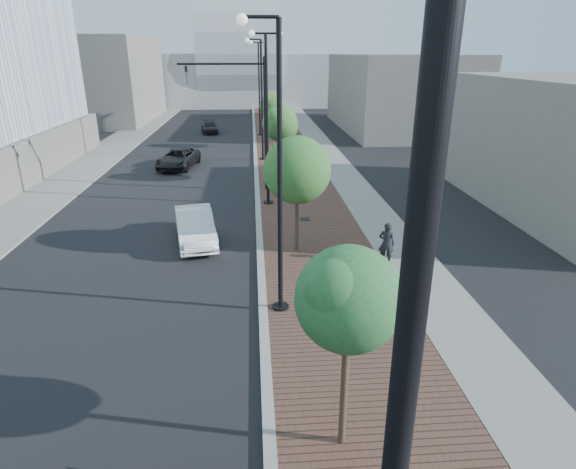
{
  "coord_description": "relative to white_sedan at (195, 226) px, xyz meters",
  "views": [
    {
      "loc": [
        -0.2,
        -4.08,
        8.23
      ],
      "look_at": [
        1.0,
        12.0,
        2.0
      ],
      "focal_mm": 29.51,
      "sensor_mm": 36.0,
      "label": 1
    }
  ],
  "objects": [
    {
      "name": "dark_car_mid",
      "position": [
        -2.94,
        15.38,
        -0.06
      ],
      "size": [
        3.18,
        5.4,
        1.41
      ],
      "primitive_type": "imported",
      "rotation": [
        0.0,
        0.0,
        -0.18
      ],
      "color": "black",
      "rests_on": "ground"
    },
    {
      "name": "tree_1",
      "position": [
        4.59,
        -1.54,
        2.9
      ],
      "size": [
        2.82,
        2.82,
        5.09
      ],
      "color": "#382619",
      "rests_on": "ground"
    },
    {
      "name": "commercial_block_ne",
      "position": [
        18.95,
        33.44,
        3.24
      ],
      "size": [
        12.0,
        22.0,
        8.0
      ],
      "primitive_type": "cube",
      "color": "#65615B",
      "rests_on": "ground"
    },
    {
      "name": "traffic_mast",
      "position": [
        2.65,
        8.44,
        4.22
      ],
      "size": [
        5.09,
        0.2,
        8.0
      ],
      "color": "black",
      "rests_on": "ground"
    },
    {
      "name": "utility_cover_2",
      "position": [
        5.35,
        2.44,
        -0.63
      ],
      "size": [
        0.5,
        0.5,
        0.02
      ],
      "primitive_type": "cube",
      "color": "black",
      "rests_on": "sidewalk"
    },
    {
      "name": "convention_center",
      "position": [
        0.95,
        68.44,
        5.24
      ],
      "size": [
        50.0,
        30.0,
        50.0
      ],
      "color": "#A0A4A9",
      "rests_on": "ground"
    },
    {
      "name": "concrete_strip",
      "position": [
        9.15,
        23.44,
        -0.7
      ],
      "size": [
        2.4,
        140.0,
        0.13
      ],
      "primitive_type": "cube",
      "color": "slate",
      "rests_on": "ground"
    },
    {
      "name": "dark_car_far",
      "position": [
        -1.9,
        32.05,
        -0.17
      ],
      "size": [
        2.24,
        4.28,
        1.18
      ],
      "primitive_type": "imported",
      "rotation": [
        0.0,
        0.0,
        0.15
      ],
      "color": "black",
      "rests_on": "ground"
    },
    {
      "name": "tree_2",
      "position": [
        4.59,
        10.46,
        3.14
      ],
      "size": [
        2.36,
        2.3,
        5.07
      ],
      "color": "#382619",
      "rests_on": "ground"
    },
    {
      "name": "streetlight_2",
      "position": [
        3.55,
        5.44,
        4.06
      ],
      "size": [
        1.72,
        0.56,
        9.28
      ],
      "color": "black",
      "rests_on": "ground"
    },
    {
      "name": "tree_3",
      "position": [
        4.59,
        22.46,
        2.99
      ],
      "size": [
        2.28,
        2.21,
        4.88
      ],
      "color": "#382619",
      "rests_on": "ground"
    },
    {
      "name": "curb",
      "position": [
        2.95,
        23.44,
        -0.69
      ],
      "size": [
        0.3,
        140.0,
        0.14
      ],
      "primitive_type": "cube",
      "color": "gray",
      "rests_on": "ground"
    },
    {
      "name": "streetlight_3",
      "position": [
        3.44,
        17.44,
        3.58
      ],
      "size": [
        1.44,
        0.56,
        9.21
      ],
      "color": "black",
      "rests_on": "ground"
    },
    {
      "name": "white_sedan",
      "position": [
        0.0,
        0.0,
        0.0
      ],
      "size": [
        2.46,
        4.86,
        1.53
      ],
      "primitive_type": "imported",
      "rotation": [
        0.0,
        0.0,
        0.19
      ],
      "color": "white",
      "rests_on": "ground"
    },
    {
      "name": "tree_0",
      "position": [
        4.59,
        -12.54,
        2.93
      ],
      "size": [
        2.24,
        2.16,
        4.79
      ],
      "color": "#382619",
      "rests_on": "ground"
    },
    {
      "name": "streetlight_1",
      "position": [
        3.44,
        -6.56,
        3.58
      ],
      "size": [
        1.44,
        0.56,
        9.21
      ],
      "color": "black",
      "rests_on": "ground"
    },
    {
      "name": "sidewalk",
      "position": [
        6.45,
        23.44,
        -0.7
      ],
      "size": [
        7.0,
        140.0,
        0.12
      ],
      "primitive_type": "cube",
      "color": "#4C2D23",
      "rests_on": "ground"
    },
    {
      "name": "utility_cover_1",
      "position": [
        5.35,
        -8.56,
        -0.63
      ],
      "size": [
        0.5,
        0.5,
        0.02
      ],
      "primitive_type": "cube",
      "color": "black",
      "rests_on": "sidewalk"
    },
    {
      "name": "west_sidewalk",
      "position": [
        -10.05,
        23.44,
        -0.7
      ],
      "size": [
        4.0,
        140.0,
        0.12
      ],
      "primitive_type": "cube",
      "color": "slate",
      "rests_on": "ground"
    },
    {
      "name": "pedestrian",
      "position": [
        8.12,
        -3.02,
        0.13
      ],
      "size": [
        0.77,
        0.65,
        1.79
      ],
      "primitive_type": "imported",
      "rotation": [
        0.0,
        0.0,
        2.73
      ],
      "color": "black",
      "rests_on": "ground"
    },
    {
      "name": "streetlight_4",
      "position": [
        3.55,
        29.44,
        4.06
      ],
      "size": [
        1.72,
        0.56,
        9.28
      ],
      "color": "black",
      "rests_on": "ground"
    },
    {
      "name": "commercial_block_nw",
      "position": [
        -17.05,
        43.44,
        4.24
      ],
      "size": [
        14.0,
        20.0,
        10.0
      ],
      "primitive_type": "cube",
      "color": "slate",
      "rests_on": "ground"
    }
  ]
}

